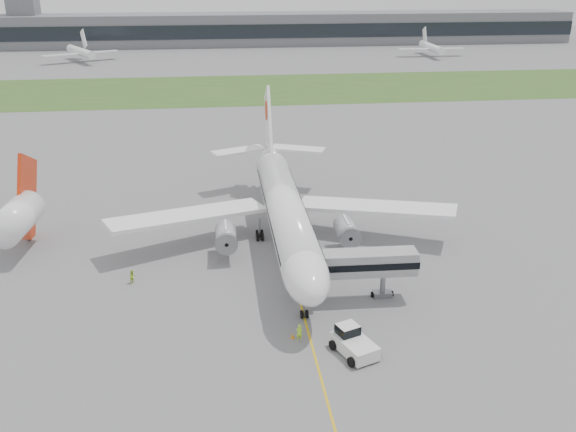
{
  "coord_description": "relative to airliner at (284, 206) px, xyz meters",
  "views": [
    {
      "loc": [
        -8.97,
        -75.54,
        36.49
      ],
      "look_at": [
        0.21,
        2.0,
        5.28
      ],
      "focal_mm": 40.0,
      "sensor_mm": 36.0,
      "label": 1
    }
  ],
  "objects": [
    {
      "name": "jet_bridge",
      "position": [
        6.18,
        -16.64,
        -1.08
      ],
      "size": [
        13.41,
        3.82,
        6.19
      ],
      "rotation": [
        0.0,
        0.0,
        -0.03
      ],
      "color": "#A8A8AB",
      "rests_on": "ground"
    },
    {
      "name": "ground_crew_far",
      "position": [
        -19.53,
        -9.35,
        -4.79
      ],
      "size": [
        1.06,
        1.06,
        1.73
      ],
      "primitive_type": "imported",
      "rotation": [
        0.0,
        0.0,
        0.78
      ],
      "color": "#A2D022",
      "rests_on": "ground"
    },
    {
      "name": "distant_aircraft_right",
      "position": [
        80.26,
        177.87,
        -5.66
      ],
      "size": [
        27.22,
        24.03,
        10.38
      ],
      "primitive_type": null,
      "rotation": [
        0.0,
        0.0,
        0.0
      ],
      "color": "white",
      "rests_on": "ground"
    },
    {
      "name": "safety_cone_right",
      "position": [
        2.62,
        -25.86,
        -5.37
      ],
      "size": [
        0.42,
        0.42,
        0.58
      ],
      "primitive_type": "cone",
      "color": "orange",
      "rests_on": "ground"
    },
    {
      "name": "safety_cone_left",
      "position": [
        -1.79,
        -23.8,
        -5.37
      ],
      "size": [
        0.42,
        0.42,
        0.58
      ],
      "primitive_type": "cone",
      "color": "orange",
      "rests_on": "ground"
    },
    {
      "name": "ground",
      "position": [
        0.0,
        -4.87,
        -5.66
      ],
      "size": [
        600.0,
        600.0,
        0.0
      ],
      "primitive_type": "plane",
      "color": "slate",
      "rests_on": "ground"
    },
    {
      "name": "control_tower",
      "position": [
        -90.0,
        227.13,
        -5.66
      ],
      "size": [
        12.0,
        12.0,
        56.0
      ],
      "primitive_type": null,
      "color": "slate",
      "rests_on": "ground"
    },
    {
      "name": "grass_strip",
      "position": [
        0.0,
        115.13,
        -5.65
      ],
      "size": [
        600.0,
        50.0,
        0.02
      ],
      "primitive_type": "cube",
      "color": "#305520",
      "rests_on": "ground"
    },
    {
      "name": "apron_markings",
      "position": [
        0.0,
        -9.87,
        -5.66
      ],
      "size": [
        70.0,
        70.0,
        0.04
      ],
      "primitive_type": null,
      "color": "gold",
      "rests_on": "ground"
    },
    {
      "name": "distant_aircraft_left",
      "position": [
        -58.46,
        178.78,
        -5.66
      ],
      "size": [
        37.41,
        36.0,
        11.03
      ],
      "primitive_type": null,
      "rotation": [
        0.0,
        0.0,
        0.49
      ],
      "color": "white",
      "rests_on": "ground"
    },
    {
      "name": "neighbor_aircraft",
      "position": [
        -35.22,
        1.92,
        -0.53
      ],
      "size": [
        5.37,
        15.95,
        12.95
      ],
      "rotation": [
        0.0,
        0.0,
        -0.1
      ],
      "color": "red",
      "rests_on": "ground"
    },
    {
      "name": "pushback_tug",
      "position": [
        3.86,
        -26.96,
        -4.48
      ],
      "size": [
        4.77,
        5.68,
        2.56
      ],
      "rotation": [
        0.0,
        0.0,
        0.38
      ],
      "color": "white",
      "rests_on": "ground"
    },
    {
      "name": "airliner",
      "position": [
        0.0,
        0.0,
        0.0
      ],
      "size": [
        48.13,
        53.95,
        17.88
      ],
      "color": "white",
      "rests_on": "ground"
    },
    {
      "name": "terminal_building",
      "position": [
        0.0,
        225.0,
        1.34
      ],
      "size": [
        320.0,
        22.3,
        14.0
      ],
      "color": "slate",
      "rests_on": "ground"
    },
    {
      "name": "ground_crew_near",
      "position": [
        -1.16,
        -24.26,
        -4.73
      ],
      "size": [
        0.77,
        0.6,
        1.87
      ],
      "primitive_type": "imported",
      "rotation": [
        0.0,
        0.0,
        3.38
      ],
      "color": "#B7FF2A",
      "rests_on": "ground"
    }
  ]
}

